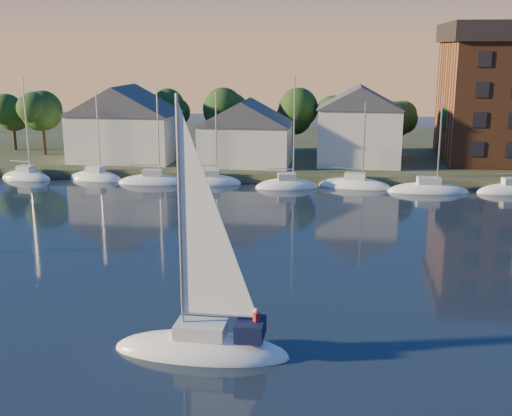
% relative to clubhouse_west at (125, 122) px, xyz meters
% --- Properties ---
extents(shoreline_land, '(160.00, 50.00, 2.00)m').
position_rel_clubhouse_west_xyz_m(shoreline_land, '(22.00, 17.00, -5.93)').
color(shoreline_land, '#323C23').
rests_on(shoreline_land, ground).
extents(wooden_dock, '(120.00, 3.00, 1.00)m').
position_rel_clubhouse_west_xyz_m(wooden_dock, '(22.00, -6.00, -5.93)').
color(wooden_dock, brown).
rests_on(wooden_dock, ground).
extents(clubhouse_west, '(13.65, 9.45, 9.64)m').
position_rel_clubhouse_west_xyz_m(clubhouse_west, '(0.00, 0.00, 0.00)').
color(clubhouse_west, white).
rests_on(clubhouse_west, shoreline_land).
extents(clubhouse_centre, '(11.55, 8.40, 8.08)m').
position_rel_clubhouse_west_xyz_m(clubhouse_centre, '(16.00, -1.00, -0.80)').
color(clubhouse_centre, white).
rests_on(clubhouse_centre, shoreline_land).
extents(clubhouse_east, '(10.50, 8.40, 9.80)m').
position_rel_clubhouse_west_xyz_m(clubhouse_east, '(30.00, 1.00, 0.07)').
color(clubhouse_east, white).
rests_on(clubhouse_east, shoreline_land).
extents(tree_line, '(93.40, 5.40, 8.90)m').
position_rel_clubhouse_west_xyz_m(tree_line, '(24.00, 5.00, 1.24)').
color(tree_line, '#372819').
rests_on(tree_line, shoreline_land).
extents(moored_fleet, '(79.50, 2.40, 12.05)m').
position_rel_clubhouse_west_xyz_m(moored_fleet, '(18.00, -9.00, -5.83)').
color(moored_fleet, white).
rests_on(moored_fleet, ground).
extents(hero_sailboat, '(9.19, 3.07, 14.25)m').
position_rel_clubhouse_west_xyz_m(hero_sailboat, '(21.43, -50.55, -5.34)').
color(hero_sailboat, white).
rests_on(hero_sailboat, ground).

